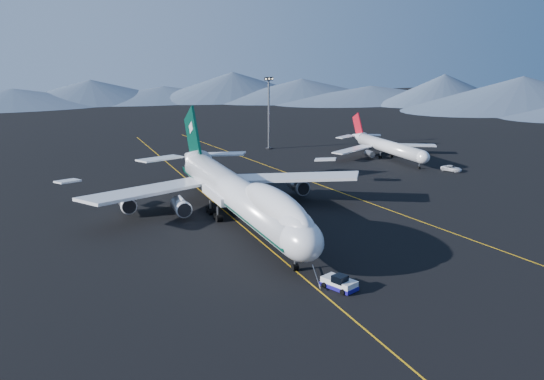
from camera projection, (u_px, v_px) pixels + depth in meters
name	position (u px, v px, depth m)	size (l,w,h in m)	color
ground	(238.00, 223.00, 117.12)	(500.00, 500.00, 0.00)	black
taxiway_line_main	(238.00, 223.00, 117.12)	(0.25, 220.00, 0.01)	#E6A10D
taxiway_line_side	(349.00, 195.00, 137.11)	(0.25, 200.00, 0.01)	#E6A10D
boeing_747	(238.00, 194.00, 115.71)	(59.62, 72.43, 19.37)	silver
pushback_tug	(339.00, 284.00, 86.52)	(4.40, 5.83, 2.27)	silver
second_jet	(387.00, 147.00, 177.88)	(35.64, 40.27, 11.46)	silver
service_van	(452.00, 168.00, 161.35)	(2.55, 5.52, 1.54)	silver
floodlight_mast	(269.00, 113.00, 190.68)	(2.79, 2.10, 22.61)	black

